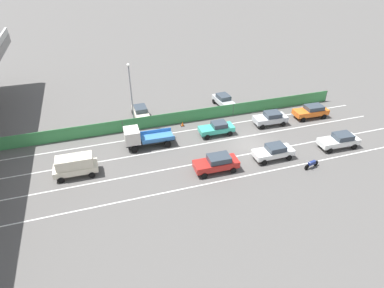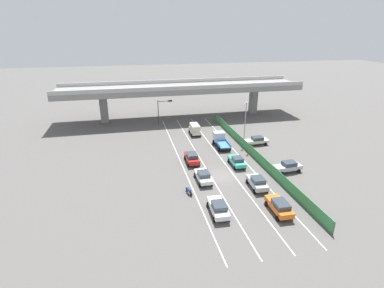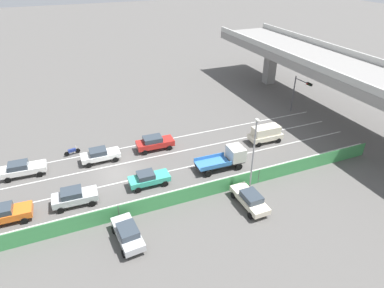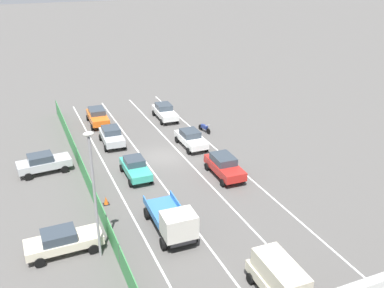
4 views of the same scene
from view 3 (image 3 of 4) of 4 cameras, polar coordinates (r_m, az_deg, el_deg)
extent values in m
plane|color=#565451|center=(37.83, -12.92, -5.01)|extent=(300.00, 300.00, 0.00)
cube|color=silver|center=(43.29, -6.19, 0.46)|extent=(0.14, 48.50, 0.01)
cube|color=silver|center=(40.36, -4.72, -1.83)|extent=(0.14, 48.50, 0.01)
cube|color=silver|center=(37.54, -3.02, -4.48)|extent=(0.14, 48.50, 0.01)
cube|color=silver|center=(34.85, -1.04, -7.53)|extent=(0.14, 48.50, 0.01)
cube|color=gray|center=(49.70, 26.28, 10.66)|extent=(58.92, 10.05, 1.24)
cube|color=#B2B2AD|center=(46.00, 22.38, 11.53)|extent=(58.92, 0.30, 0.90)
cube|color=#B2B2AD|center=(53.05, 30.18, 12.01)|extent=(58.92, 0.30, 0.90)
cube|color=gray|center=(64.21, 13.35, 13.06)|extent=(1.73, 1.73, 6.66)
cube|color=#3D8E4C|center=(32.77, 0.34, -8.52)|extent=(0.06, 44.50, 1.65)
cylinder|color=#4C514C|center=(31.33, -12.54, -11.54)|extent=(0.10, 0.10, 1.65)
cylinder|color=#4C514C|center=(35.73, 11.44, -5.52)|extent=(0.10, 0.10, 1.65)
cylinder|color=#4C514C|center=(44.85, 27.59, -0.78)|extent=(0.10, 0.10, 1.65)
cube|color=silver|center=(40.65, -27.10, -3.90)|extent=(1.98, 4.73, 0.61)
cube|color=#333D47|center=(40.43, -27.89, -3.29)|extent=(1.65, 2.06, 0.57)
cylinder|color=black|center=(41.39, -24.73, -3.43)|extent=(0.25, 0.65, 0.64)
cylinder|color=black|center=(39.88, -24.81, -4.77)|extent=(0.25, 0.65, 0.64)
cylinder|color=black|center=(41.94, -28.98, -4.12)|extent=(0.25, 0.65, 0.64)
cylinder|color=black|center=(40.45, -29.22, -5.47)|extent=(0.25, 0.65, 0.64)
cube|color=teal|center=(35.07, -7.40, -5.99)|extent=(1.77, 4.29, 0.58)
cube|color=#333D47|center=(34.68, -8.00, -5.36)|extent=(1.54, 1.75, 0.54)
cylinder|color=black|center=(36.30, -5.50, -5.34)|extent=(0.23, 0.64, 0.64)
cylinder|color=black|center=(34.95, -4.66, -6.87)|extent=(0.23, 0.64, 0.64)
cylinder|color=black|center=(35.79, -9.97, -6.28)|extent=(0.23, 0.64, 0.64)
cylinder|color=black|center=(34.42, -9.31, -7.88)|extent=(0.23, 0.64, 0.64)
cube|color=red|center=(41.22, -6.39, 0.14)|extent=(1.92, 4.64, 0.69)
cube|color=#333D47|center=(40.85, -6.83, 0.85)|extent=(1.65, 2.28, 0.59)
cylinder|color=black|center=(42.59, -4.66, 0.50)|extent=(0.23, 0.64, 0.64)
cylinder|color=black|center=(41.07, -3.91, -0.67)|extent=(0.23, 0.64, 0.64)
cylinder|color=black|center=(41.96, -8.74, -0.26)|extent=(0.23, 0.64, 0.64)
cylinder|color=black|center=(40.42, -8.14, -1.48)|extent=(0.23, 0.64, 0.64)
cube|color=beige|center=(43.65, 12.57, 1.32)|extent=(1.91, 4.35, 0.63)
cube|color=beige|center=(43.26, 12.69, 2.31)|extent=(1.68, 3.57, 1.07)
cylinder|color=black|center=(45.29, 13.45, 1.63)|extent=(0.23, 0.64, 0.64)
cylinder|color=black|center=(44.00, 14.74, 0.57)|extent=(0.23, 0.64, 0.64)
cylinder|color=black|center=(43.82, 10.25, 0.99)|extent=(0.23, 0.64, 0.64)
cylinder|color=black|center=(42.48, 11.49, -0.13)|extent=(0.23, 0.64, 0.64)
cube|color=orange|center=(34.86, -29.62, -10.55)|extent=(1.95, 4.66, 0.66)
cylinder|color=black|center=(35.54, -26.81, -9.90)|extent=(0.24, 0.65, 0.64)
cylinder|color=black|center=(34.14, -26.97, -11.75)|extent=(0.24, 0.65, 0.64)
cube|color=#B7BABC|center=(34.25, -19.53, -8.66)|extent=(1.98, 4.31, 0.66)
cube|color=#333D47|center=(33.91, -20.15, -7.92)|extent=(1.68, 1.99, 0.56)
cylinder|color=black|center=(35.22, -17.14, -8.01)|extent=(0.25, 0.65, 0.64)
cylinder|color=black|center=(33.78, -16.86, -9.82)|extent=(0.25, 0.65, 0.64)
cylinder|color=black|center=(35.38, -21.81, -8.78)|extent=(0.25, 0.65, 0.64)
cylinder|color=black|center=(33.95, -21.75, -10.63)|extent=(0.25, 0.65, 0.64)
cube|color=white|center=(40.10, -15.53, -1.91)|extent=(1.79, 4.45, 0.57)
cube|color=#333D47|center=(39.80, -15.96, -1.28)|extent=(1.57, 1.90, 0.56)
cylinder|color=black|center=(41.21, -13.58, -1.41)|extent=(0.22, 0.64, 0.64)
cylinder|color=black|center=(39.70, -13.10, -2.66)|extent=(0.22, 0.64, 0.64)
cylinder|color=black|center=(41.02, -17.71, -2.23)|extent=(0.22, 0.64, 0.64)
cylinder|color=black|center=(39.50, -17.39, -3.51)|extent=(0.22, 0.64, 0.64)
cube|color=black|center=(37.48, 4.84, -3.28)|extent=(1.84, 5.60, 0.25)
cube|color=beige|center=(37.79, 7.57, -1.56)|extent=(2.15, 1.73, 1.52)
cube|color=#3875BC|center=(37.06, 3.58, -3.33)|extent=(2.20, 3.80, 0.10)
cube|color=#3875BC|center=(37.70, 2.97, -2.25)|extent=(0.19, 3.74, 0.46)
cube|color=#3875BC|center=(36.17, 4.24, -3.85)|extent=(0.19, 3.74, 0.46)
cylinder|color=black|center=(39.18, 6.68, -2.34)|extent=(0.28, 0.81, 0.80)
cylinder|color=black|center=(37.65, 8.11, -3.93)|extent=(0.28, 0.81, 0.80)
cylinder|color=black|center=(37.80, 1.55, -3.44)|extent=(0.28, 0.81, 0.80)
cylinder|color=black|center=(36.21, 2.81, -5.15)|extent=(0.28, 0.81, 0.80)
cylinder|color=black|center=(42.78, -19.15, -1.11)|extent=(0.23, 0.61, 0.60)
cylinder|color=black|center=(42.54, -20.85, -1.64)|extent=(0.23, 0.61, 0.60)
cube|color=navy|center=(42.52, -20.06, -1.06)|extent=(0.48, 0.96, 0.36)
cylinder|color=#B2B2B2|center=(42.46, -19.42, -0.44)|extent=(0.59, 0.16, 0.03)
cube|color=#B2B5B7|center=(29.28, -11.07, -14.99)|extent=(4.51, 2.09, 0.65)
cube|color=#333D47|center=(28.68, -11.03, -14.46)|extent=(2.09, 1.68, 0.57)
cylinder|color=black|center=(30.56, -13.43, -14.26)|extent=(0.66, 0.27, 0.64)
cylinder|color=black|center=(30.80, -10.26, -13.38)|extent=(0.66, 0.27, 0.64)
cylinder|color=black|center=(28.49, -11.77, -18.11)|extent=(0.66, 0.27, 0.64)
cylinder|color=black|center=(28.75, -8.32, -17.11)|extent=(0.66, 0.27, 0.64)
cube|color=beige|center=(32.63, 9.91, -9.42)|extent=(4.73, 1.82, 0.55)
cube|color=#333D47|center=(32.10, 10.25, -8.91)|extent=(2.06, 1.57, 0.58)
cylinder|color=black|center=(33.55, 7.11, -8.84)|extent=(0.64, 0.23, 0.64)
cylinder|color=black|center=(34.32, 9.66, -8.06)|extent=(0.64, 0.23, 0.64)
cylinder|color=black|center=(31.54, 10.04, -12.12)|extent=(0.64, 0.23, 0.64)
cylinder|color=black|center=(32.35, 12.69, -11.19)|extent=(0.64, 0.23, 0.64)
cylinder|color=#47474C|center=(52.72, 17.09, 8.23)|extent=(0.18, 0.18, 5.61)
cylinder|color=#47474C|center=(50.82, 18.66, 10.20)|extent=(3.15, 0.29, 0.12)
cube|color=black|center=(49.99, 19.63, 9.71)|extent=(0.97, 0.33, 0.32)
sphere|color=red|center=(50.08, 19.26, 9.81)|extent=(0.20, 0.20, 0.20)
sphere|color=#3B2806|center=(49.88, 19.49, 9.70)|extent=(0.20, 0.20, 0.20)
sphere|color=black|center=(49.68, 19.72, 9.58)|extent=(0.20, 0.20, 0.20)
cylinder|color=gray|center=(32.64, 10.47, -2.47)|extent=(0.16, 0.16, 7.96)
ellipsoid|color=silver|center=(30.65, 11.18, 4.11)|extent=(0.60, 0.36, 0.28)
cone|color=orange|center=(33.66, -0.25, -8.42)|extent=(0.36, 0.36, 0.64)
cube|color=black|center=(33.85, -0.25, -8.82)|extent=(0.47, 0.47, 0.03)
camera|label=1|loc=(63.01, -4.54, 29.33)|focal=30.62mm
camera|label=2|loc=(56.40, -63.87, 14.03)|focal=27.77mm
camera|label=4|loc=(43.12, 42.82, 17.13)|focal=40.89mm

